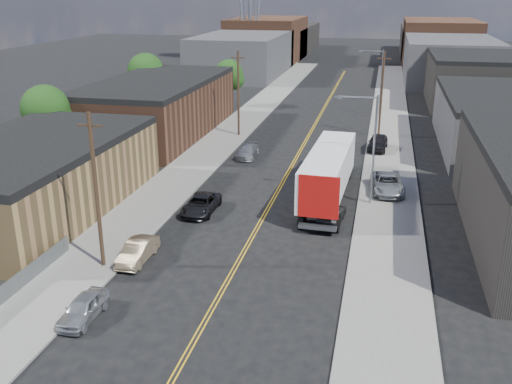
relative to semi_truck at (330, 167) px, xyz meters
The scene contains 30 objects.
ground 34.04m from the semi_truck, 97.61° to the left, with size 260.00×260.00×0.00m, color black.
centerline 19.35m from the semi_truck, 103.56° to the left, with size 0.32×120.00×0.01m, color gold.
sidewalk_left 23.45m from the semi_truck, 126.89° to the left, with size 5.00×140.00×0.15m, color slate.
sidewalk_right 19.47m from the semi_truck, 74.98° to the left, with size 5.00×140.00×0.15m, color slate.
warehouse_tan 24.00m from the semi_truck, 159.63° to the right, with size 12.00×22.00×5.60m.
warehouse_brown 28.60m from the semi_truck, 141.88° to the left, with size 12.00×26.00×6.60m.
industrial_right_b 26.32m from the semi_truck, 48.31° to the left, with size 14.00×24.00×6.10m.
industrial_right_c 48.91m from the semi_truck, 69.02° to the left, with size 14.00×22.00×7.60m.
skyline_left_a 72.90m from the semi_truck, 109.64° to the left, with size 16.00×30.00×8.00m, color #333235.
skyline_right_a 70.39m from the semi_truck, 77.27° to the left, with size 16.00×30.00×8.00m, color #333235.
skyline_left_b 96.83m from the semi_truck, 104.66° to the left, with size 16.00×26.00×10.00m, color #512F20.
skyline_right_b 94.96m from the semi_truck, 80.60° to the left, with size 16.00×26.00×10.00m, color #512F20.
skyline_left_c 116.26m from the semi_truck, 102.16° to the left, with size 16.00×40.00×7.00m, color black.
skyline_right_c 114.71m from the semi_truck, 82.23° to the left, with size 16.00×40.00×7.00m, color black.
streetlight_near 4.38m from the semi_truck, 23.54° to the right, with size 3.39×0.25×9.00m.
streetlight_far 33.91m from the semi_truck, 84.74° to the left, with size 3.39×0.25×9.00m.
utility_pole_left_near 20.86m from the semi_truck, 127.83° to the right, with size 1.60×0.26×10.00m.
utility_pole_left_far 22.71m from the semi_truck, 124.25° to the left, with size 1.60×0.26×10.00m.
utility_pole_right 22.12m from the semi_truck, 80.29° to the left, with size 1.60×0.26×10.00m.
tree_left_near 28.79m from the semi_truck, behind, with size 4.85×4.76×7.91m.
tree_left_mid 40.47m from the semi_truck, 134.79° to the left, with size 5.10×5.04×8.37m.
tree_left_far 40.19m from the semi_truck, 117.35° to the left, with size 4.35×4.20×6.97m.
semi_truck is the anchor object (origin of this frame).
car_left_a 24.77m from the semi_truck, 116.17° to the right, with size 1.55×3.85×1.31m, color #B1B4B6.
car_left_b 18.71m from the semi_truck, 125.83° to the right, with size 1.45×4.17×1.37m, color #806C53.
car_left_c 11.42m from the semi_truck, 147.45° to the right, with size 2.25×4.88×1.36m, color black.
car_left_d 13.88m from the semi_truck, 133.68° to the left, with size 1.79×4.41×1.28m, color #999A9E.
car_right_oncoming 6.40m from the semi_truck, 82.57° to the right, with size 1.44×4.13×1.36m, color black.
car_right_lot_a 5.36m from the semi_truck, 18.85° to the left, with size 2.56×5.54×1.54m, color #AAABAF.
car_right_lot_c 15.89m from the semi_truck, 76.45° to the left, with size 1.95×4.86×1.66m, color black.
Camera 1 is at (8.40, -19.69, 16.77)m, focal length 40.00 mm.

